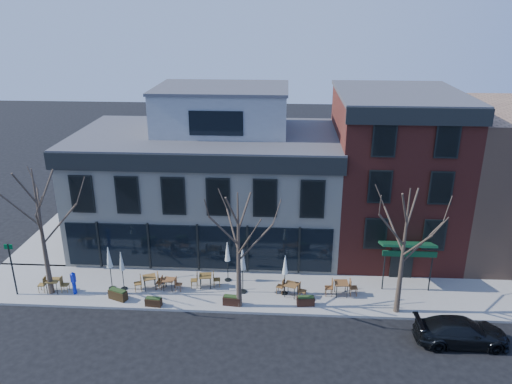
# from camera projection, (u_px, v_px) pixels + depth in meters

# --- Properties ---
(ground) EXTENTS (120.00, 120.00, 0.00)m
(ground) POSITION_uv_depth(u_px,v_px,m) (199.00, 273.00, 32.83)
(ground) COLOR black
(ground) RESTS_ON ground
(sidewalk_front) EXTENTS (33.50, 4.70, 0.15)m
(sidewalk_front) POSITION_uv_depth(u_px,v_px,m) (246.00, 291.00, 30.61)
(sidewalk_front) COLOR gray
(sidewalk_front) RESTS_ON ground
(sidewalk_side) EXTENTS (4.50, 12.00, 0.15)m
(sidewalk_side) POSITION_uv_depth(u_px,v_px,m) (70.00, 229.00, 39.05)
(sidewalk_side) COLOR gray
(sidewalk_side) RESTS_ON ground
(corner_building) EXTENTS (18.39, 10.39, 11.10)m
(corner_building) POSITION_uv_depth(u_px,v_px,m) (210.00, 180.00, 35.89)
(corner_building) COLOR beige
(corner_building) RESTS_ON ground
(red_brick_building) EXTENTS (8.20, 11.78, 11.18)m
(red_brick_building) POSITION_uv_depth(u_px,v_px,m) (393.00, 171.00, 34.75)
(red_brick_building) COLOR maroon
(red_brick_building) RESTS_ON ground
(tree_corner) EXTENTS (3.93, 3.98, 7.92)m
(tree_corner) POSITION_uv_depth(u_px,v_px,m) (42.00, 231.00, 28.82)
(tree_corner) COLOR #382B21
(tree_corner) RESTS_ON sidewalk_front
(tree_mid) EXTENTS (3.50, 3.55, 7.04)m
(tree_mid) POSITION_uv_depth(u_px,v_px,m) (239.00, 250.00, 27.67)
(tree_mid) COLOR #382B21
(tree_mid) RESTS_ON sidewalk_front
(tree_right) EXTENTS (3.72, 3.77, 7.48)m
(tree_right) POSITION_uv_depth(u_px,v_px,m) (403.00, 251.00, 27.08)
(tree_right) COLOR #382B21
(tree_right) RESTS_ON sidewalk_front
(sign_pole) EXTENTS (0.50, 0.10, 3.40)m
(sign_pole) POSITION_uv_depth(u_px,v_px,m) (12.00, 266.00, 29.43)
(sign_pole) COLOR black
(sign_pole) RESTS_ON sidewalk_front
(parked_sedan) EXTENTS (4.81, 2.04, 1.39)m
(parked_sedan) POSITION_uv_depth(u_px,v_px,m) (461.00, 332.00, 25.77)
(parked_sedan) COLOR black
(parked_sedan) RESTS_ON ground
(call_box) EXTENTS (0.30, 0.29, 1.47)m
(call_box) POSITION_uv_depth(u_px,v_px,m) (74.00, 282.00, 29.92)
(call_box) COLOR #0C1BA4
(call_box) RESTS_ON sidewalk_front
(cafe_set_0) EXTENTS (1.89, 0.79, 0.99)m
(cafe_set_0) POSITION_uv_depth(u_px,v_px,m) (53.00, 284.00, 30.20)
(cafe_set_0) COLOR brown
(cafe_set_0) RESTS_ON sidewalk_front
(cafe_set_1) EXTENTS (1.96, 1.15, 1.01)m
(cafe_set_1) POSITION_uv_depth(u_px,v_px,m) (150.00, 281.00, 30.52)
(cafe_set_1) COLOR brown
(cafe_set_1) RESTS_ON sidewalk_front
(cafe_set_2) EXTENTS (1.67, 0.72, 0.87)m
(cafe_set_2) POSITION_uv_depth(u_px,v_px,m) (169.00, 283.00, 30.45)
(cafe_set_2) COLOR brown
(cafe_set_2) RESTS_ON sidewalk_front
(cafe_set_3) EXTENTS (1.90, 0.84, 0.98)m
(cafe_set_3) POSITION_uv_depth(u_px,v_px,m) (205.00, 280.00, 30.73)
(cafe_set_3) COLOR brown
(cafe_set_3) RESTS_ON sidewalk_front
(cafe_set_4) EXTENTS (1.91, 1.06, 0.98)m
(cafe_set_4) POSITION_uv_depth(u_px,v_px,m) (291.00, 288.00, 29.78)
(cafe_set_4) COLOR brown
(cafe_set_4) RESTS_ON sidewalk_front
(cafe_set_5) EXTENTS (2.01, 0.84, 1.05)m
(cafe_set_5) POSITION_uv_depth(u_px,v_px,m) (341.00, 287.00, 29.84)
(cafe_set_5) COLOR brown
(cafe_set_5) RESTS_ON sidewalk_front
(umbrella_0) EXTENTS (0.45, 0.45, 2.84)m
(umbrella_0) POSITION_uv_depth(u_px,v_px,m) (109.00, 260.00, 30.01)
(umbrella_0) COLOR black
(umbrella_0) RESTS_ON sidewalk_front
(umbrella_1) EXTENTS (0.41, 0.41, 2.54)m
(umbrella_1) POSITION_uv_depth(u_px,v_px,m) (121.00, 263.00, 30.04)
(umbrella_1) COLOR black
(umbrella_1) RESTS_ON sidewalk_front
(umbrella_2) EXTENTS (0.43, 0.43, 2.68)m
(umbrella_2) POSITION_uv_depth(u_px,v_px,m) (227.00, 254.00, 30.96)
(umbrella_2) COLOR black
(umbrella_2) RESTS_ON sidewalk_front
(umbrella_3) EXTENTS (0.48, 0.48, 3.01)m
(umbrella_3) POSITION_uv_depth(u_px,v_px,m) (243.00, 261.00, 29.60)
(umbrella_3) COLOR black
(umbrella_3) RESTS_ON sidewalk_front
(umbrella_4) EXTENTS (0.42, 0.42, 2.60)m
(umbrella_4) POSITION_uv_depth(u_px,v_px,m) (285.00, 267.00, 29.52)
(umbrella_4) COLOR black
(umbrella_4) RESTS_ON sidewalk_front
(planter_0) EXTENTS (1.22, 0.85, 0.63)m
(planter_0) POSITION_uv_depth(u_px,v_px,m) (118.00, 294.00, 29.50)
(planter_0) COLOR black
(planter_0) RESTS_ON sidewalk_front
(planter_1) EXTENTS (0.99, 0.48, 0.53)m
(planter_1) POSITION_uv_depth(u_px,v_px,m) (154.00, 302.00, 28.87)
(planter_1) COLOR #331F11
(planter_1) RESTS_ON sidewalk_front
(planter_2) EXTENTS (1.08, 0.51, 0.58)m
(planter_2) POSITION_uv_depth(u_px,v_px,m) (232.00, 300.00, 28.96)
(planter_2) COLOR black
(planter_2) RESTS_ON sidewalk_front
(planter_3) EXTENTS (1.06, 0.52, 0.57)m
(planter_3) POSITION_uv_depth(u_px,v_px,m) (306.00, 301.00, 28.93)
(planter_3) COLOR black
(planter_3) RESTS_ON sidewalk_front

